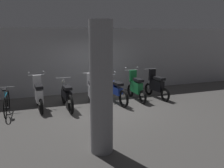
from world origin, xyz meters
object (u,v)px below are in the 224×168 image
motorbike_slot_0 (39,95)px  motorbike_slot_3 (115,90)px  motorbike_slot_2 (92,92)px  motorbike_slot_4 (136,87)px  support_pillar (101,89)px  motorbike_slot_5 (156,85)px  motorbike_slot_1 (67,95)px  bicycle (7,103)px

motorbike_slot_0 → motorbike_slot_3: (2.80, -0.18, -0.04)m
motorbike_slot_2 → motorbike_slot_3: bearing=2.4°
motorbike_slot_2 → motorbike_slot_3: 0.93m
motorbike_slot_4 → support_pillar: (-2.61, -3.62, 0.92)m
motorbike_slot_2 → motorbike_slot_4: motorbike_slot_4 is taller
motorbike_slot_3 → motorbike_slot_5: bearing=3.1°
motorbike_slot_3 → motorbike_slot_5: 1.87m
motorbike_slot_2 → motorbike_slot_5: (2.79, 0.14, 0.00)m
motorbike_slot_1 → bicycle: 1.98m
motorbike_slot_0 → bicycle: size_ratio=0.97×
support_pillar → motorbike_slot_2: bearing=77.9°
motorbike_slot_0 → motorbike_slot_4: size_ratio=1.00×
motorbike_slot_2 → motorbike_slot_4: size_ratio=1.00×
motorbike_slot_5 → support_pillar: 5.15m
motorbike_slot_1 → motorbike_slot_5: bearing=2.4°
motorbike_slot_2 → motorbike_slot_5: 2.79m
motorbike_slot_2 → bicycle: size_ratio=0.97×
motorbike_slot_3 → motorbike_slot_2: bearing=-177.6°
motorbike_slot_4 → motorbike_slot_1: bearing=-177.0°
support_pillar → motorbike_slot_5: bearing=45.7°
bicycle → motorbike_slot_2: bearing=-1.7°
motorbike_slot_3 → bicycle: motorbike_slot_3 is taller
motorbike_slot_4 → bicycle: bearing=-179.4°
motorbike_slot_2 → motorbike_slot_1: bearing=-179.2°
motorbike_slot_5 → bicycle: motorbike_slot_5 is taller
motorbike_slot_3 → support_pillar: support_pillar is taller
motorbike_slot_1 → motorbike_slot_3: (1.86, 0.05, 0.00)m
motorbike_slot_2 → bicycle: (-2.91, 0.09, -0.16)m
motorbike_slot_3 → support_pillar: bearing=-115.4°
motorbike_slot_0 → bicycle: bearing=-173.0°
motorbike_slot_3 → motorbike_slot_0: bearing=176.4°
motorbike_slot_1 → support_pillar: 3.61m
motorbike_slot_5 → motorbike_slot_1: bearing=-177.6°
motorbike_slot_0 → support_pillar: 3.98m
motorbike_slot_0 → motorbike_slot_3: motorbike_slot_0 is taller
motorbike_slot_1 → support_pillar: size_ratio=0.68×
motorbike_slot_0 → support_pillar: bearing=-73.1°
motorbike_slot_2 → motorbike_slot_0: bearing=173.5°
motorbike_slot_4 → bicycle: size_ratio=0.97×
motorbike_slot_4 → bicycle: 4.78m
bicycle → support_pillar: size_ratio=0.60×
motorbike_slot_0 → support_pillar: (1.12, -3.70, 0.92)m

